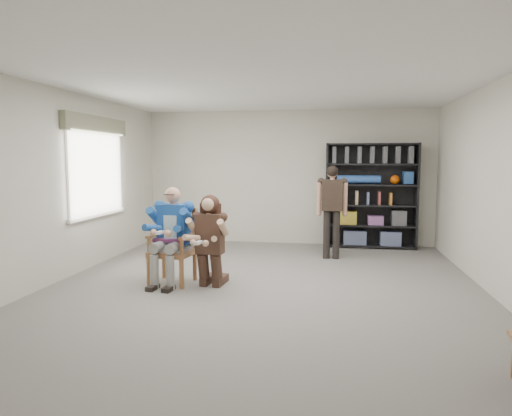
% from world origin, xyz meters
% --- Properties ---
extents(room_shell, '(6.00, 7.00, 2.80)m').
position_xyz_m(room_shell, '(0.00, 0.00, 1.40)').
color(room_shell, beige).
rests_on(room_shell, ground).
extents(floor, '(6.00, 7.00, 0.01)m').
position_xyz_m(floor, '(0.00, 0.00, 0.00)').
color(floor, slate).
rests_on(floor, ground).
extents(window_left, '(0.16, 2.00, 1.75)m').
position_xyz_m(window_left, '(-2.95, 1.00, 1.63)').
color(window_left, white).
rests_on(window_left, room_shell).
extents(armchair, '(0.68, 0.66, 1.07)m').
position_xyz_m(armchair, '(-1.32, 0.04, 0.54)').
color(armchair, brown).
rests_on(armchair, floor).
extents(seated_man, '(0.68, 0.89, 1.40)m').
position_xyz_m(seated_man, '(-1.32, 0.04, 0.70)').
color(seated_man, navy).
rests_on(seated_man, floor).
extents(kneeling_woman, '(0.62, 0.91, 1.28)m').
position_xyz_m(kneeling_woman, '(-0.74, -0.08, 0.64)').
color(kneeling_woman, '#3B261F').
rests_on(kneeling_woman, floor).
extents(bookshelf, '(1.80, 0.38, 2.10)m').
position_xyz_m(bookshelf, '(1.70, 3.28, 1.05)').
color(bookshelf, black).
rests_on(bookshelf, floor).
extents(standing_man, '(0.52, 0.30, 1.67)m').
position_xyz_m(standing_man, '(0.93, 2.09, 0.83)').
color(standing_man, black).
rests_on(standing_man, floor).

